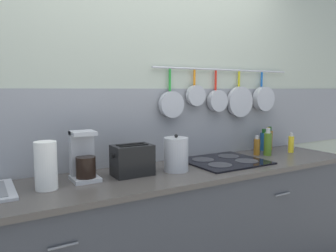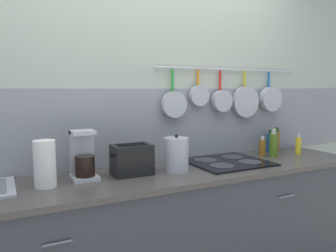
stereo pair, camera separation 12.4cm
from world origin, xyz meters
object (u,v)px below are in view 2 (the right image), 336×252
at_px(bottle_vinegar, 274,143).
at_px(paper_towel_roll, 45,164).
at_px(toaster, 132,160).
at_px(bottle_dish_soap, 271,142).
at_px(bottle_sesame_oil, 262,147).
at_px(bottle_hot_sauce, 298,145).
at_px(kettle, 176,154).
at_px(coffee_maker, 83,159).
at_px(bottle_olive_oil, 273,144).
at_px(bottle_cooking_wine, 277,140).

bearing_deg(bottle_vinegar, paper_towel_roll, -176.76).
xyz_separation_m(toaster, bottle_dish_soap, (1.36, 0.18, -0.01)).
height_order(paper_towel_roll, bottle_sesame_oil, paper_towel_roll).
xyz_separation_m(bottle_sesame_oil, bottle_hot_sauce, (0.34, -0.07, 0.00)).
distance_m(toaster, kettle, 0.30).
bearing_deg(bottle_sesame_oil, coffee_maker, -179.48).
xyz_separation_m(kettle, bottle_olive_oil, (0.93, 0.05, -0.01)).
relative_size(coffee_maker, bottle_sesame_oil, 1.81).
distance_m(toaster, bottle_olive_oil, 1.23).
distance_m(coffee_maker, bottle_sesame_oil, 1.45).
bearing_deg(bottle_vinegar, toaster, -176.71).
bearing_deg(kettle, coffee_maker, 171.08).
bearing_deg(kettle, bottle_sesame_oil, 7.06).
bearing_deg(bottle_sesame_oil, bottle_vinegar, 3.42).
bearing_deg(bottle_olive_oil, paper_towel_roll, -178.61).
relative_size(paper_towel_roll, bottle_cooking_wine, 1.26).
xyz_separation_m(bottle_vinegar, bottle_cooking_wine, (0.14, 0.11, -0.00)).
xyz_separation_m(bottle_sesame_oil, bottle_dish_soap, (0.21, 0.12, 0.01)).
relative_size(bottle_dish_soap, bottle_cooking_wine, 0.92).
xyz_separation_m(bottle_sesame_oil, bottle_cooking_wine, (0.28, 0.12, 0.02)).
xyz_separation_m(coffee_maker, bottle_vinegar, (1.59, 0.02, -0.03)).
bearing_deg(bottle_vinegar, kettle, -173.44).
relative_size(coffee_maker, toaster, 1.12).
height_order(bottle_dish_soap, bottle_hot_sauce, bottle_dish_soap).
bearing_deg(bottle_sesame_oil, paper_towel_roll, -176.78).
distance_m(toaster, bottle_vinegar, 1.30).
relative_size(toaster, bottle_sesame_oil, 1.62).
height_order(coffee_maker, kettle, coffee_maker).
height_order(bottle_dish_soap, bottle_cooking_wine, bottle_cooking_wine).
bearing_deg(bottle_cooking_wine, kettle, -168.91).
distance_m(bottle_olive_oil, bottle_dish_soap, 0.22).
bearing_deg(toaster, bottle_hot_sauce, -0.06).
relative_size(bottle_vinegar, bottle_cooking_wine, 1.05).
bearing_deg(coffee_maker, bottle_cooking_wine, 4.28).
height_order(paper_towel_roll, bottle_dish_soap, paper_towel_roll).
xyz_separation_m(toaster, bottle_hot_sauce, (1.49, -0.00, -0.02)).
bearing_deg(kettle, bottle_dish_soap, 11.94).
xyz_separation_m(paper_towel_roll, bottle_cooking_wine, (1.96, 0.21, -0.04)).
bearing_deg(paper_towel_roll, coffee_maker, 19.50).
height_order(toaster, kettle, kettle).
bearing_deg(bottle_hot_sauce, bottle_dish_soap, 125.24).
bearing_deg(toaster, paper_towel_roll, -176.90).
relative_size(toaster, bottle_olive_oil, 1.18).
height_order(toaster, bottle_cooking_wine, bottle_cooking_wine).
bearing_deg(kettle, bottle_cooking_wine, 11.09).
bearing_deg(bottle_dish_soap, kettle, -168.06).
bearing_deg(bottle_dish_soap, bottle_hot_sauce, -54.76).
relative_size(kettle, bottle_hot_sauce, 1.45).
distance_m(paper_towel_roll, bottle_dish_soap, 1.90).
distance_m(bottle_sesame_oil, bottle_hot_sauce, 0.35).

